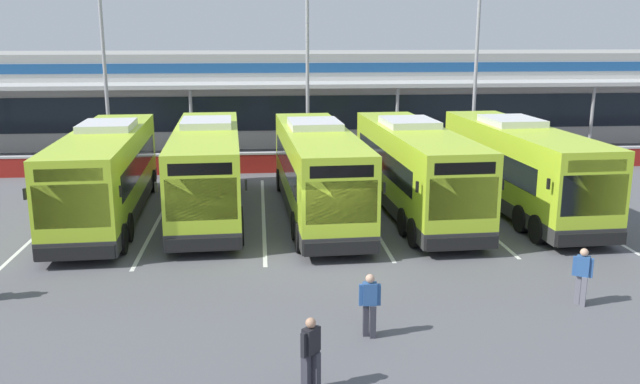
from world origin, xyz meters
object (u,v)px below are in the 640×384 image
pedestrian_approaching_bus (582,274)px  lamp_post_west (103,52)px  pedestrian_near_bin (370,303)px  lamp_post_centre (307,51)px  coach_bus_right_centre (414,170)px  coach_bus_leftmost (106,175)px  coach_bus_centre (318,172)px  lamp_post_east (477,51)px  pedestrian_in_dark_coat (311,351)px  coach_bus_rightmost (518,168)px  coach_bus_left_centre (208,171)px

pedestrian_approaching_bus → lamp_post_west: bearing=128.6°
pedestrian_near_bin → lamp_post_centre: bearing=89.5°
coach_bus_right_centre → pedestrian_approaching_bus: 10.40m
lamp_post_west → lamp_post_centre: bearing=1.1°
coach_bus_leftmost → coach_bus_centre: 8.43m
lamp_post_east → coach_bus_leftmost: bearing=-149.2°
coach_bus_leftmost → pedestrian_approaching_bus: size_ratio=7.55×
coach_bus_centre → lamp_post_west: bearing=133.2°
lamp_post_west → lamp_post_centre: 11.06m
lamp_post_east → pedestrian_approaching_bus: bearing=-99.9°
pedestrian_approaching_bus → coach_bus_centre: bearing=122.6°
pedestrian_in_dark_coat → lamp_post_east: (11.44, 25.06, 5.42)m
pedestrian_near_bin → lamp_post_east: size_ratio=0.15×
coach_bus_rightmost → pedestrian_in_dark_coat: coach_bus_rightmost is taller
pedestrian_approaching_bus → lamp_post_centre: lamp_post_centre is taller
lamp_post_centre → lamp_post_east: bearing=-1.3°
coach_bus_rightmost → coach_bus_centre: bearing=-178.8°
coach_bus_left_centre → coach_bus_rightmost: size_ratio=1.00×
coach_bus_rightmost → lamp_post_west: (-19.07, 11.11, 4.50)m
coach_bus_leftmost → coach_bus_left_centre: bearing=7.7°
coach_bus_left_centre → lamp_post_west: bearing=120.3°
coach_bus_rightmost → pedestrian_approaching_bus: (-2.10, -10.13, -0.91)m
coach_bus_leftmost → pedestrian_in_dark_coat: (7.06, -14.05, -0.91)m
coach_bus_leftmost → pedestrian_near_bin: coach_bus_leftmost is taller
pedestrian_near_bin → pedestrian_in_dark_coat: bearing=-124.2°
pedestrian_approaching_bus → pedestrian_near_bin: bearing=-166.8°
coach_bus_leftmost → coach_bus_left_centre: (3.95, 0.53, 0.00)m
coach_bus_left_centre → lamp_post_east: lamp_post_east is taller
coach_bus_leftmost → lamp_post_west: size_ratio=1.11×
coach_bus_right_centre → lamp_post_west: 18.93m
pedestrian_in_dark_coat → pedestrian_near_bin: (1.63, 2.40, 0.00)m
lamp_post_west → lamp_post_centre: same height
coach_bus_centre → lamp_post_centre: lamp_post_centre is taller
coach_bus_rightmost → lamp_post_west: size_ratio=1.11×
coach_bus_rightmost → lamp_post_centre: bearing=125.3°
coach_bus_centre → lamp_post_west: size_ratio=1.11×
coach_bus_left_centre → coach_bus_right_centre: bearing=-4.5°
coach_bus_left_centre → lamp_post_centre: (4.93, 10.70, 4.50)m
pedestrian_near_bin → lamp_post_centre: (0.19, 22.88, 5.42)m
coach_bus_rightmost → lamp_post_west: 22.53m
coach_bus_centre → pedestrian_in_dark_coat: coach_bus_centre is taller
lamp_post_west → coach_bus_leftmost: bearing=-78.8°
coach_bus_leftmost → lamp_post_centre: lamp_post_centre is taller
coach_bus_rightmost → lamp_post_east: size_ratio=1.11×
coach_bus_centre → lamp_post_centre: (0.45, 11.50, 4.50)m
coach_bus_centre → pedestrian_approaching_bus: coach_bus_centre is taller
pedestrian_in_dark_coat → pedestrian_near_bin: bearing=55.8°
coach_bus_rightmost → lamp_post_centre: size_ratio=1.11×
coach_bus_right_centre → lamp_post_east: bearing=61.4°
coach_bus_left_centre → lamp_post_east: size_ratio=1.11×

